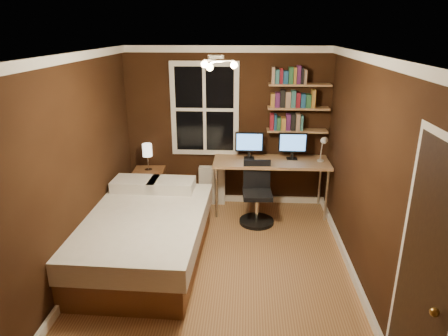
# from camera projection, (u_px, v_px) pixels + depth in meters

# --- Properties ---
(floor) EXTENTS (4.20, 4.20, 0.00)m
(floor) POSITION_uv_depth(u_px,v_px,m) (218.00, 272.00, 4.75)
(floor) COLOR brown
(floor) RESTS_ON ground
(wall_back) EXTENTS (3.20, 0.04, 2.50)m
(wall_back) POSITION_uv_depth(u_px,v_px,m) (227.00, 128.00, 6.31)
(wall_back) COLOR black
(wall_back) RESTS_ON ground
(wall_left) EXTENTS (0.04, 4.20, 2.50)m
(wall_left) POSITION_uv_depth(u_px,v_px,m) (74.00, 171.00, 4.42)
(wall_left) COLOR black
(wall_left) RESTS_ON ground
(wall_right) EXTENTS (0.04, 4.20, 2.50)m
(wall_right) POSITION_uv_depth(u_px,v_px,m) (367.00, 176.00, 4.24)
(wall_right) COLOR black
(wall_right) RESTS_ON ground
(ceiling) EXTENTS (3.20, 4.20, 0.02)m
(ceiling) POSITION_uv_depth(u_px,v_px,m) (217.00, 54.00, 3.92)
(ceiling) COLOR white
(ceiling) RESTS_ON wall_back
(window) EXTENTS (1.06, 0.06, 1.46)m
(window) POSITION_uv_depth(u_px,v_px,m) (205.00, 109.00, 6.20)
(window) COLOR white
(window) RESTS_ON wall_back
(door) EXTENTS (0.03, 0.82, 2.05)m
(door) POSITION_uv_depth(u_px,v_px,m) (423.00, 282.00, 2.86)
(door) COLOR black
(door) RESTS_ON ground
(door_knob) EXTENTS (0.06, 0.06, 0.06)m
(door_knob) POSITION_uv_depth(u_px,v_px,m) (435.00, 312.00, 2.59)
(door_knob) COLOR #B67F31
(door_knob) RESTS_ON door
(ceiling_fixture) EXTENTS (0.44, 0.44, 0.18)m
(ceiling_fixture) POSITION_uv_depth(u_px,v_px,m) (216.00, 65.00, 3.86)
(ceiling_fixture) COLOR beige
(ceiling_fixture) RESTS_ON ceiling
(bookshelf_lower) EXTENTS (0.92, 0.22, 0.03)m
(bookshelf_lower) POSITION_uv_depth(u_px,v_px,m) (297.00, 131.00, 6.14)
(bookshelf_lower) COLOR tan
(bookshelf_lower) RESTS_ON wall_back
(books_row_lower) EXTENTS (0.48, 0.16, 0.23)m
(books_row_lower) POSITION_uv_depth(u_px,v_px,m) (297.00, 122.00, 6.09)
(books_row_lower) COLOR maroon
(books_row_lower) RESTS_ON bookshelf_lower
(bookshelf_middle) EXTENTS (0.92, 0.22, 0.03)m
(bookshelf_middle) POSITION_uv_depth(u_px,v_px,m) (298.00, 108.00, 6.02)
(bookshelf_middle) COLOR tan
(bookshelf_middle) RESTS_ON wall_back
(books_row_middle) EXTENTS (0.54, 0.16, 0.23)m
(books_row_middle) POSITION_uv_depth(u_px,v_px,m) (299.00, 100.00, 5.98)
(books_row_middle) COLOR #1C4F7F
(books_row_middle) RESTS_ON bookshelf_middle
(bookshelf_upper) EXTENTS (0.92, 0.22, 0.03)m
(bookshelf_upper) POSITION_uv_depth(u_px,v_px,m) (300.00, 85.00, 5.90)
(bookshelf_upper) COLOR tan
(bookshelf_upper) RESTS_ON wall_back
(books_row_upper) EXTENTS (0.54, 0.16, 0.23)m
(books_row_upper) POSITION_uv_depth(u_px,v_px,m) (300.00, 76.00, 5.86)
(books_row_upper) COLOR #2A623A
(books_row_upper) RESTS_ON bookshelf_upper
(bed) EXTENTS (1.64, 2.24, 0.75)m
(bed) POSITION_uv_depth(u_px,v_px,m) (139.00, 235.00, 4.95)
(bed) COLOR brown
(bed) RESTS_ON ground
(nightstand) EXTENTS (0.51, 0.51, 0.60)m
(nightstand) POSITION_uv_depth(u_px,v_px,m) (150.00, 188.00, 6.46)
(nightstand) COLOR brown
(nightstand) RESTS_ON ground
(bedside_lamp) EXTENTS (0.15, 0.15, 0.43)m
(bedside_lamp) POSITION_uv_depth(u_px,v_px,m) (148.00, 157.00, 6.29)
(bedside_lamp) COLOR #F6E9CC
(bedside_lamp) RESTS_ON nightstand
(radiator) EXTENTS (0.42, 0.15, 0.63)m
(radiator) POSITION_uv_depth(u_px,v_px,m) (212.00, 185.00, 6.53)
(radiator) COLOR silver
(radiator) RESTS_ON ground
(desk) EXTENTS (1.76, 0.66, 0.83)m
(desk) POSITION_uv_depth(u_px,v_px,m) (271.00, 164.00, 6.10)
(desk) COLOR tan
(desk) RESTS_ON ground
(monitor_left) EXTENTS (0.43, 0.12, 0.42)m
(monitor_left) POSITION_uv_depth(u_px,v_px,m) (249.00, 145.00, 6.11)
(monitor_left) COLOR black
(monitor_left) RESTS_ON desk
(monitor_right) EXTENTS (0.43, 0.12, 0.42)m
(monitor_right) POSITION_uv_depth(u_px,v_px,m) (293.00, 146.00, 6.08)
(monitor_right) COLOR black
(monitor_right) RESTS_ON desk
(desk_lamp) EXTENTS (0.14, 0.32, 0.44)m
(desk_lamp) POSITION_uv_depth(u_px,v_px,m) (323.00, 149.00, 5.90)
(desk_lamp) COLOR silver
(desk_lamp) RESTS_ON desk
(office_chair) EXTENTS (0.51, 0.51, 0.92)m
(office_chair) POSITION_uv_depth(u_px,v_px,m) (257.00, 200.00, 5.87)
(office_chair) COLOR black
(office_chair) RESTS_ON ground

